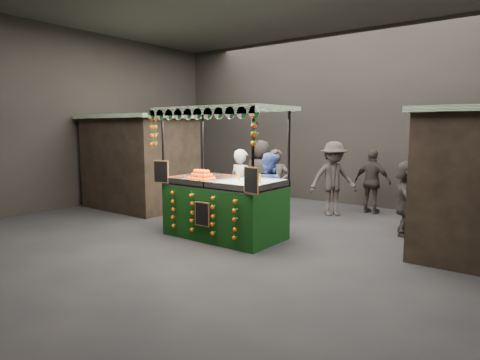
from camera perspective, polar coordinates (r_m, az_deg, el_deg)
The scene contains 12 objects.
ground at distance 8.44m, azimuth 0.43°, elevation -8.22°, with size 12.00×12.00×0.00m, color black.
market_hall at distance 8.21m, azimuth 0.45°, elevation 15.18°, with size 12.10×10.10×5.05m.
neighbour_stall_left at distance 11.97m, azimuth -13.68°, elevation 2.54°, with size 3.00×2.20×2.60m.
juice_stall at distance 8.44m, azimuth -2.26°, elevation -2.48°, with size 2.75×1.62×2.66m.
vendor_grey at distance 9.48m, azimuth 0.19°, elevation -1.04°, with size 0.70×0.52×1.77m.
vendor_blue at distance 8.87m, azimuth 4.12°, elevation -1.76°, with size 0.99×0.86×1.73m.
shopper_0 at distance 9.91m, azimuth 5.03°, elevation -0.77°, with size 0.76×0.69×1.74m.
shopper_1 at distance 9.56m, azimuth 27.58°, elevation -1.77°, with size 1.09×1.03×1.78m.
shopper_2 at distance 11.34m, azimuth 17.88°, elevation -0.22°, with size 1.03×0.52×1.69m.
shopper_3 at distance 10.80m, azimuth 12.81°, elevation 0.18°, with size 1.37×1.37×1.90m.
shopper_4 at distance 11.26m, azimuth 2.86°, elevation 0.68°, with size 1.06×0.83×1.92m.
shopper_5 at distance 9.29m, azimuth 22.10°, elevation -2.34°, with size 0.87×1.53×1.58m.
Camera 1 is at (4.88, -6.50, 2.26)m, focal length 30.78 mm.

